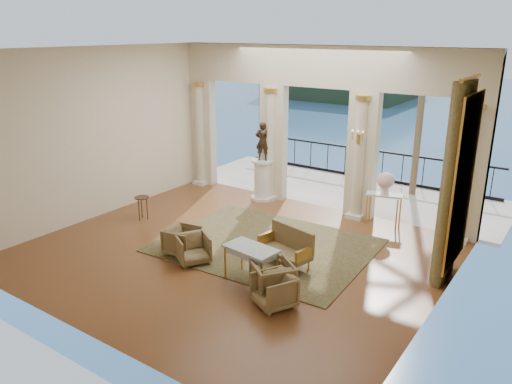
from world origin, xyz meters
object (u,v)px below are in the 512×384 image
Objects in this scene: armchair_d at (182,239)px; side_table at (142,200)px; game_table at (251,251)px; console_table at (384,199)px; armchair_b at (274,289)px; armchair_a at (193,248)px; pedestal at (262,181)px; armchair_c at (273,277)px; settee at (288,246)px; statue at (262,141)px.

armchair_d is 2.56m from side_table.
armchair_d is 0.61× the size of game_table.
console_table is 1.52× the size of side_table.
game_table is 1.80× the size of side_table.
armchair_b is 4.99m from console_table.
console_table is (2.62, 4.45, 0.37)m from armchair_a.
pedestal reaches higher than armchair_d.
game_table is 0.94× the size of pedestal.
armchair_b is at bearing -112.44° from armchair_d.
armchair_a is 0.99× the size of armchair_b.
console_table is at bearing -147.91° from armchair_c.
game_table is (1.55, 0.01, 0.32)m from armchair_a.
armchair_d is (-2.94, 0.71, 0.00)m from armchair_b.
settee is (-0.72, 1.66, 0.06)m from armchair_b.
armchair_a is at bearing -135.24° from console_table.
console_table is at bearing 0.76° from pedestal.
armchair_d is at bearing -22.89° from side_table.
armchair_c is 0.66× the size of game_table.
console_table is at bearing 159.23° from statue.
armchair_c is at bearing -107.33° from armchair_d.
statue is at bearing 62.05° from side_table.
armchair_b is at bearing -70.29° from armchair_a.
armchair_c is 5.26m from side_table.
armchair_a is at bearing -58.67° from armchair_c.
settee reaches higher than armchair_b.
console_table reaches higher than armchair_d.
armchair_a is at bearing -133.29° from settee.
armchair_a is 0.97× the size of armchair_d.
statue is (-2.69, 4.39, 1.12)m from game_table.
armchair_c is 0.62× the size of pedestal.
armchair_a reaches higher than side_table.
armchair_c is at bearing -15.43° from side_table.
armchair_c reaches higher than side_table.
settee is 3.45m from console_table.
pedestal is at bearing -106.98° from armchair_c.
game_table is 1.02× the size of statue.
armchair_d is 0.53× the size of settee.
side_table is (-5.47, -3.27, -0.17)m from console_table.
console_table is at bearing 30.89° from side_table.
console_table is at bearing 88.44° from settee.
armchair_a is at bearing -172.62° from game_table.
settee reaches higher than game_table.
armchair_c reaches higher than game_table.
armchair_c is 1.18× the size of side_table.
game_table reaches higher than armchair_b.
statue reaches higher than pedestal.
armchair_a is 2.23m from armchair_c.
armchair_a is 5.18m from console_table.
settee reaches higher than side_table.
armchair_d is at bearing -81.29° from pedestal.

